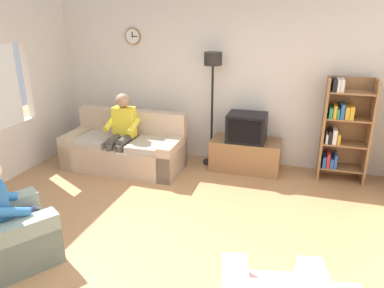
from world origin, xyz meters
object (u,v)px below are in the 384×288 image
(tv_stand, at_px, (245,155))
(person_on_couch, at_px, (122,129))
(tv, at_px, (247,127))
(person_in_left_armchair, at_px, (6,207))
(armchair_near_window, at_px, (2,237))
(couch, at_px, (125,149))
(bookshelf, at_px, (342,128))
(floor_lamp, at_px, (213,78))

(tv_stand, height_order, person_on_couch, person_on_couch)
(tv, height_order, person_on_couch, person_on_couch)
(person_in_left_armchair, bearing_deg, armchair_near_window, -122.57)
(tv, relative_size, armchair_near_window, 0.51)
(armchair_near_window, relative_size, person_on_couch, 0.95)
(couch, height_order, bookshelf, bookshelf)
(tv_stand, bearing_deg, bookshelf, 2.87)
(couch, height_order, floor_lamp, floor_lamp)
(couch, relative_size, tv, 3.17)
(tv_stand, xyz_separation_m, bookshelf, (1.41, 0.07, 0.56))
(armchair_near_window, bearing_deg, bookshelf, 43.05)
(floor_lamp, distance_m, person_in_left_armchair, 3.48)
(tv_stand, distance_m, tv, 0.47)
(person_in_left_armchair, bearing_deg, tv, 57.22)
(couch, relative_size, tv_stand, 1.73)
(tv_stand, height_order, bookshelf, bookshelf)
(tv, xyz_separation_m, person_in_left_armchair, (-1.92, -2.98, -0.12))
(tv, relative_size, person_in_left_armchair, 0.54)
(floor_lamp, bearing_deg, person_in_left_armchair, -113.06)
(floor_lamp, bearing_deg, person_on_couch, -152.13)
(floor_lamp, xyz_separation_m, person_in_left_armchair, (-1.32, -3.10, -0.85))
(couch, distance_m, tv_stand, 1.97)
(tv, bearing_deg, tv_stand, 90.00)
(couch, distance_m, armchair_near_window, 2.60)
(tv_stand, relative_size, floor_lamp, 0.59)
(bookshelf, height_order, person_in_left_armchair, bookshelf)
(person_on_couch, bearing_deg, couch, 98.72)
(tv, height_order, person_in_left_armchair, person_in_left_armchair)
(floor_lamp, distance_m, person_on_couch, 1.65)
(floor_lamp, bearing_deg, couch, -156.34)
(tv, distance_m, floor_lamp, 0.95)
(couch, distance_m, tv, 2.01)
(tv, relative_size, person_on_couch, 0.48)
(tv, bearing_deg, bookshelf, 3.87)
(person_on_couch, bearing_deg, tv, 16.54)
(bookshelf, bearing_deg, tv, -176.13)
(armchair_near_window, bearing_deg, person_on_couch, 88.34)
(bookshelf, bearing_deg, person_in_left_armchair, -137.23)
(couch, xyz_separation_m, person_on_couch, (0.02, -0.11, 0.39))
(bookshelf, distance_m, floor_lamp, 2.10)
(person_in_left_armchair, bearing_deg, floor_lamp, 66.94)
(couch, bearing_deg, person_in_left_armchair, -90.17)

